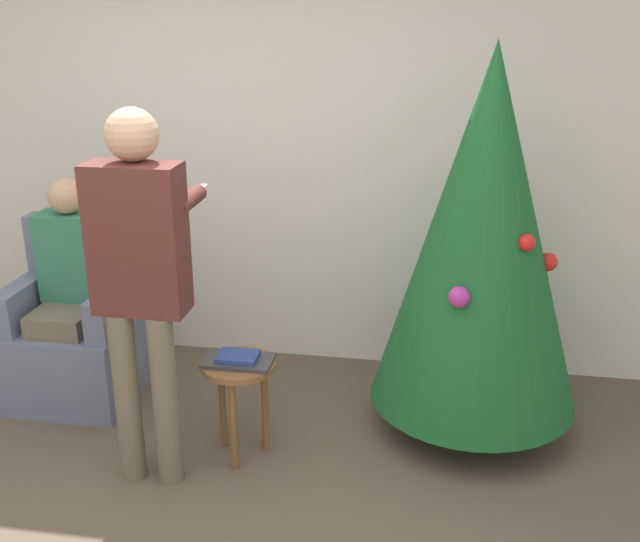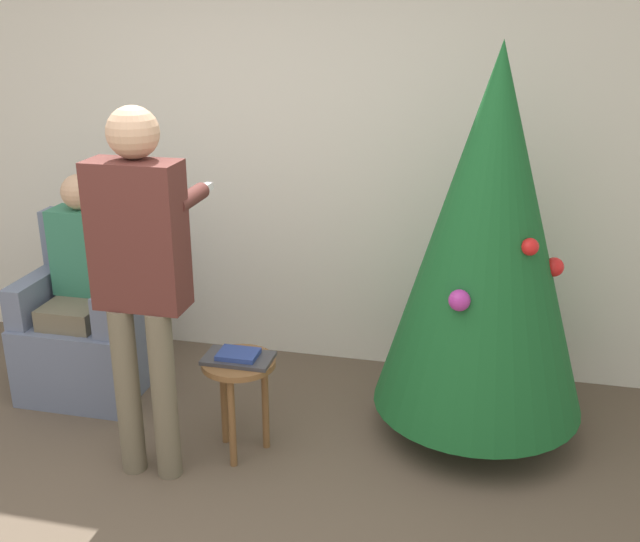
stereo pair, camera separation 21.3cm
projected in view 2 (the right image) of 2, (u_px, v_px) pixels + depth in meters
wall_back at (289, 149)px, 4.51m from camera, size 8.00×0.06×2.70m
christmas_tree at (488, 236)px, 3.68m from camera, size 1.09×1.09×2.03m
armchair at (89, 329)px, 4.40m from camera, size 0.66×0.61×1.03m
person_seated at (81, 276)px, 4.26m from camera, size 0.36×0.46×1.29m
person_standing at (140, 263)px, 3.40m from camera, size 0.44×0.57×1.78m
side_stool at (239, 378)px, 3.73m from camera, size 0.37×0.37×0.52m
laptop at (238, 358)px, 3.69m from camera, size 0.34×0.20×0.02m
book at (238, 354)px, 3.68m from camera, size 0.20×0.15×0.02m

